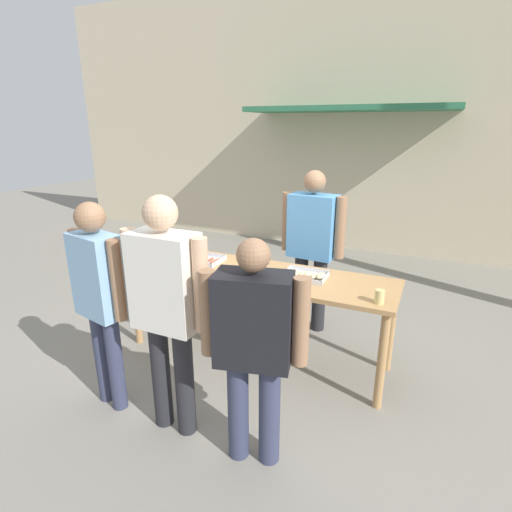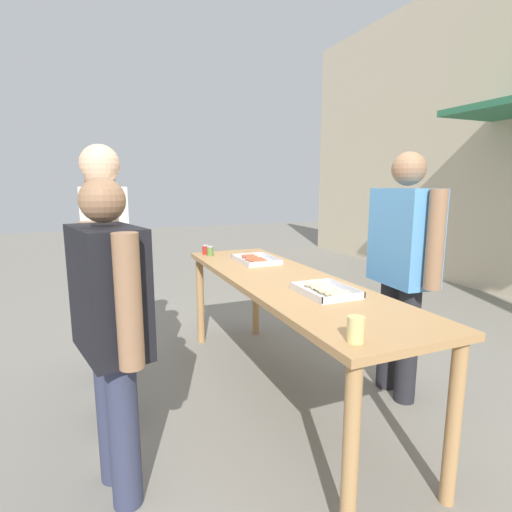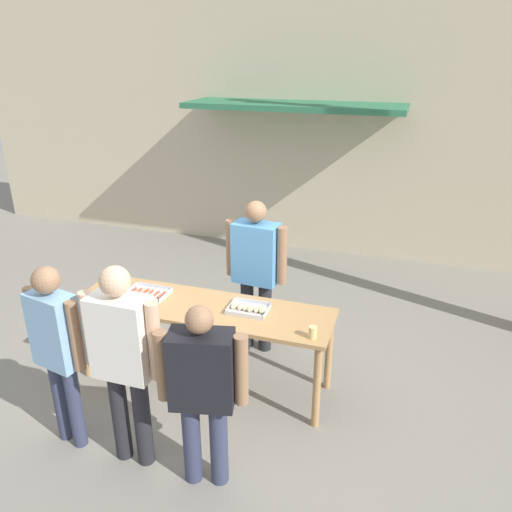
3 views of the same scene
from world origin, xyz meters
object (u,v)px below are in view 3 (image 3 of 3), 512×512
at_px(beer_cup, 313,332).
at_px(person_customer_holding_hotdog, 57,343).
at_px(person_customer_with_cup, 202,385).
at_px(condiment_jar_mustard, 86,296).
at_px(person_customer_waiting_in_line, 123,352).
at_px(person_server_behind_table, 256,265).
at_px(food_tray_sausages, 147,293).
at_px(food_tray_buns, 249,309).
at_px(condiment_jar_ketchup, 94,296).

xyz_separation_m(beer_cup, person_customer_holding_hotdog, (-1.89, -0.89, 0.06)).
bearing_deg(person_customer_with_cup, condiment_jar_mustard, -42.03).
relative_size(condiment_jar_mustard, person_customer_waiting_in_line, 0.05).
xyz_separation_m(condiment_jar_mustard, person_customer_holding_hotdog, (0.38, -0.89, 0.07)).
relative_size(person_server_behind_table, person_customer_waiting_in_line, 0.99).
relative_size(condiment_jar_mustard, person_server_behind_table, 0.05).
distance_m(condiment_jar_mustard, person_customer_waiting_in_line, 1.35).
bearing_deg(person_customer_holding_hotdog, person_customer_waiting_in_line, -169.24).
distance_m(condiment_jar_mustard, beer_cup, 2.27).
bearing_deg(person_customer_holding_hotdog, person_server_behind_table, -107.07).
bearing_deg(person_customer_holding_hotdog, condiment_jar_mustard, -55.01).
height_order(person_customer_holding_hotdog, person_customer_waiting_in_line, person_customer_waiting_in_line).
relative_size(food_tray_sausages, person_customer_holding_hotdog, 0.25).
bearing_deg(food_tray_sausages, food_tray_buns, 0.03).
bearing_deg(food_tray_sausages, condiment_jar_mustard, -150.48).
relative_size(beer_cup, person_server_behind_table, 0.06).
distance_m(food_tray_buns, person_server_behind_table, 0.76).
height_order(food_tray_buns, person_server_behind_table, person_server_behind_table).
distance_m(food_tray_buns, person_customer_holding_hotdog, 1.70).
relative_size(beer_cup, person_customer_holding_hotdog, 0.07).
distance_m(condiment_jar_ketchup, person_customer_with_cup, 1.83).
relative_size(condiment_jar_ketchup, person_server_behind_table, 0.05).
height_order(food_tray_sausages, person_server_behind_table, person_server_behind_table).
height_order(condiment_jar_mustard, person_server_behind_table, person_server_behind_table).
distance_m(food_tray_buns, condiment_jar_mustard, 1.63).
xyz_separation_m(person_customer_with_cup, person_customer_waiting_in_line, (-0.65, 0.02, 0.13)).
xyz_separation_m(condiment_jar_ketchup, beer_cup, (2.19, -0.01, 0.01)).
relative_size(food_tray_sausages, person_customer_waiting_in_line, 0.24).
height_order(beer_cup, person_server_behind_table, person_server_behind_table).
relative_size(condiment_jar_ketchup, person_customer_with_cup, 0.06).
xyz_separation_m(food_tray_buns, person_customer_waiting_in_line, (-0.60, -1.19, 0.14)).
height_order(beer_cup, person_customer_holding_hotdog, person_customer_holding_hotdog).
bearing_deg(person_server_behind_table, food_tray_sausages, -136.71).
relative_size(food_tray_buns, person_customer_waiting_in_line, 0.21).
distance_m(person_customer_holding_hotdog, person_customer_waiting_in_line, 0.62).
height_order(food_tray_buns, condiment_jar_mustard, condiment_jar_mustard).
bearing_deg(condiment_jar_mustard, person_customer_holding_hotdog, -66.87).
bearing_deg(food_tray_sausages, person_customer_holding_hotdog, -96.59).
xyz_separation_m(food_tray_sausages, condiment_jar_mustard, (-0.51, -0.29, 0.03)).
distance_m(condiment_jar_ketchup, person_customer_holding_hotdog, 0.95).
relative_size(food_tray_buns, person_customer_holding_hotdog, 0.23).
bearing_deg(food_tray_buns, condiment_jar_ketchup, -169.81).
height_order(food_tray_buns, person_customer_with_cup, person_customer_with_cup).
xyz_separation_m(food_tray_sausages, person_server_behind_table, (0.92, 0.73, 0.13)).
distance_m(condiment_jar_ketchup, person_server_behind_table, 1.68).
distance_m(condiment_jar_mustard, condiment_jar_ketchup, 0.09).
xyz_separation_m(condiment_jar_mustard, beer_cup, (2.27, 0.01, 0.01)).
bearing_deg(beer_cup, person_server_behind_table, 129.72).
height_order(beer_cup, person_customer_waiting_in_line, person_customer_waiting_in_line).
distance_m(food_tray_sausages, person_customer_holding_hotdog, 1.19).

